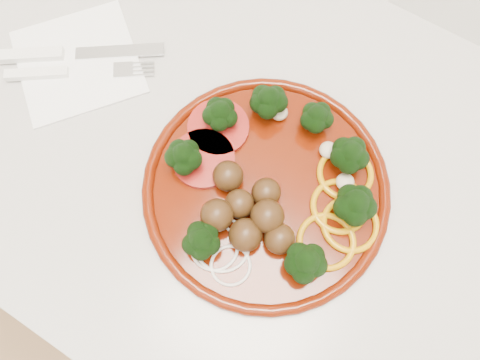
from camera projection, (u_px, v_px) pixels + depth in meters
The scene contains 5 objects.
counter at pixel (264, 245), 0.99m from camera, with size 2.40×0.60×0.90m.
plate at pixel (268, 186), 0.55m from camera, with size 0.29×0.29×0.06m.
napkin at pixel (78, 62), 0.62m from camera, with size 0.15×0.15×0.00m, color white.
knife at pixel (58, 54), 0.61m from camera, with size 0.19×0.14×0.01m.
fork at pixel (55, 73), 0.60m from camera, with size 0.17×0.13×0.01m.
Camera 1 is at (0.05, 1.52, 1.44)m, focal length 35.00 mm.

